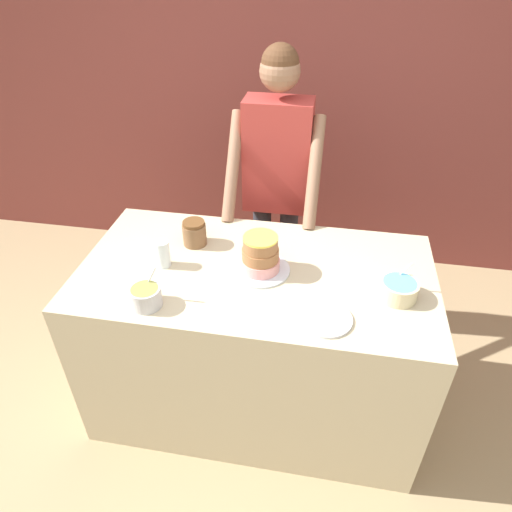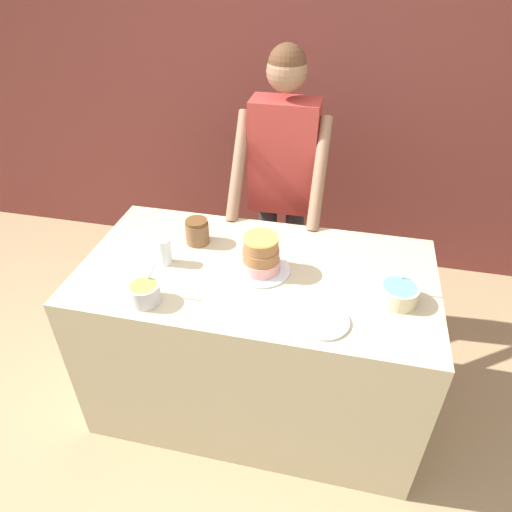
% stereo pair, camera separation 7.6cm
% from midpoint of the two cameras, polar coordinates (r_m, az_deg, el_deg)
% --- Properties ---
extents(ground_plane, '(14.00, 14.00, 0.00)m').
position_cam_midpoint_polar(ground_plane, '(2.59, -2.83, -24.68)').
color(ground_plane, tan).
extents(wall_back, '(10.00, 0.05, 2.60)m').
position_cam_midpoint_polar(wall_back, '(3.42, 4.24, 19.47)').
color(wall_back, brown).
rests_on(wall_back, ground_plane).
extents(counter, '(1.68, 0.89, 0.94)m').
position_cam_midpoint_polar(counter, '(2.47, -0.91, -10.39)').
color(counter, '#C6B793').
rests_on(counter, ground_plane).
extents(person_baker, '(0.52, 0.49, 1.79)m').
position_cam_midpoint_polar(person_baker, '(2.72, 1.80, 10.65)').
color(person_baker, '#2D2D38').
rests_on(person_baker, ground_plane).
extents(cake, '(0.28, 0.28, 0.19)m').
position_cam_midpoint_polar(cake, '(2.11, -0.47, -0.02)').
color(cake, silver).
rests_on(cake, counter).
extents(frosting_bowl_olive, '(0.13, 0.13, 0.18)m').
position_cam_midpoint_polar(frosting_bowl_olive, '(2.00, -14.69, -4.88)').
color(frosting_bowl_olive, silver).
rests_on(frosting_bowl_olive, counter).
extents(frosting_bowl_blue, '(0.17, 0.17, 0.15)m').
position_cam_midpoint_polar(frosting_bowl_blue, '(2.06, 16.40, -3.99)').
color(frosting_bowl_blue, beige).
rests_on(frosting_bowl_blue, counter).
extents(drinking_glass, '(0.07, 0.07, 0.13)m').
position_cam_midpoint_polar(drinking_glass, '(2.20, -12.51, 0.27)').
color(drinking_glass, silver).
rests_on(drinking_glass, counter).
extents(ceramic_plate, '(0.22, 0.22, 0.01)m').
position_cam_midpoint_polar(ceramic_plate, '(1.91, 7.56, -7.80)').
color(ceramic_plate, silver).
rests_on(ceramic_plate, counter).
extents(stoneware_jar, '(0.12, 0.12, 0.13)m').
position_cam_midpoint_polar(stoneware_jar, '(2.33, -8.63, 2.85)').
color(stoneware_jar, brown).
rests_on(stoneware_jar, counter).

